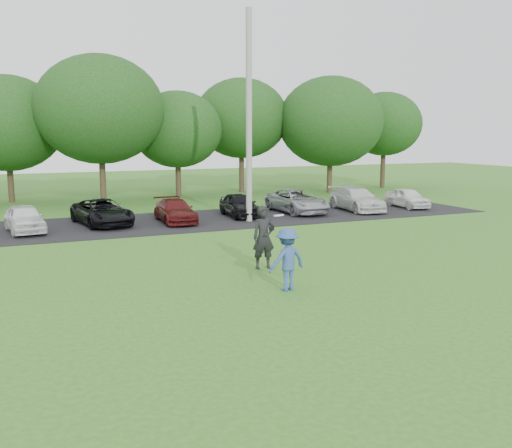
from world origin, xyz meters
The scene contains 7 objects.
ground centered at (0.00, 0.00, 0.00)m, with size 100.00×100.00×0.00m, color #2D6B1E.
parking_lot centered at (0.00, 13.00, 0.01)m, with size 32.00×6.50×0.03m, color black.
utility_pole centered at (3.20, 11.65, 4.84)m, with size 0.28×0.28×9.69m, color gray.
frisbee_player centered at (-0.46, 0.37, 0.84)m, with size 1.18×0.81×2.06m.
camera_bystander centered at (-0.02, 2.86, 0.98)m, with size 0.76×0.55×1.95m.
parked_cars centered at (-0.48, 13.01, 0.61)m, with size 28.40×4.90×1.21m.
tree_row centered at (1.51, 22.76, 4.91)m, with size 42.39×9.85×8.64m.
Camera 1 is at (-7.13, -12.87, 4.18)m, focal length 40.00 mm.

